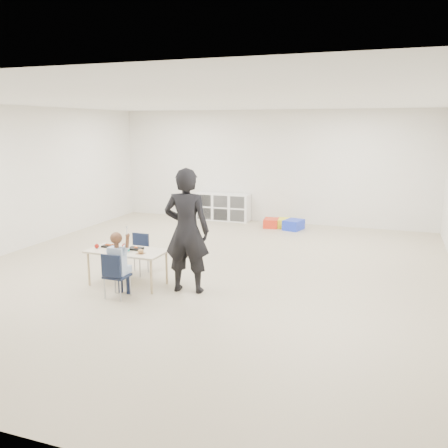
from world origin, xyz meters
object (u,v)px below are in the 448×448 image
(table, at_px, (128,267))
(chair_near, at_px, (117,275))
(cubby_shelf, at_px, (223,207))
(child, at_px, (116,262))
(adult, at_px, (187,231))

(table, xyz_separation_m, chair_near, (0.14, -0.52, 0.05))
(chair_near, relative_size, cubby_shelf, 0.47)
(table, height_order, child, child)
(table, bearing_deg, child, -73.97)
(chair_near, height_order, cubby_shelf, cubby_shelf)
(chair_near, height_order, adult, adult)
(chair_near, distance_m, cubby_shelf, 5.83)
(adult, bearing_deg, chair_near, 26.91)
(child, bearing_deg, table, 106.03)
(cubby_shelf, bearing_deg, adult, -75.90)
(chair_near, bearing_deg, child, 0.00)
(table, xyz_separation_m, adult, (0.98, 0.05, 0.64))
(chair_near, xyz_separation_m, child, (0.00, 0.00, 0.19))
(chair_near, height_order, child, child)
(cubby_shelf, xyz_separation_m, adult, (1.31, -5.23, 0.57))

